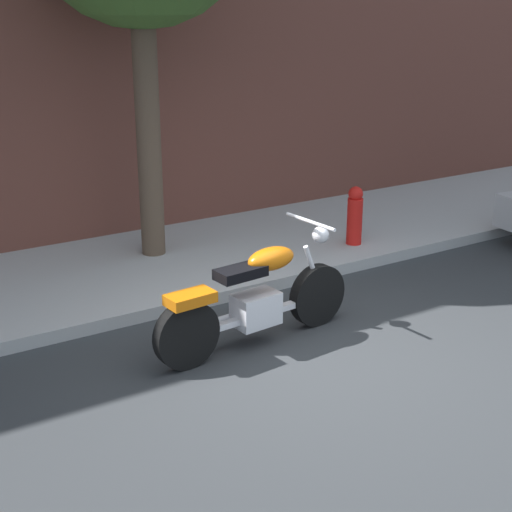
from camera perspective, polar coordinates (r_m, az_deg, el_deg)
The scene contains 4 objects.
ground_plane at distance 7.20m, azimuth 4.97°, elevation -7.55°, with size 60.00×60.00×0.00m, color #303335.
sidewalk at distance 9.45m, azimuth -5.66°, elevation -0.42°, with size 18.56×2.61×0.14m, color #ABABAB.
motorcycle at distance 7.21m, azimuth -0.04°, elevation -3.35°, with size 2.22×0.70×1.14m.
fire_hydrant at distance 9.85m, azimuth 7.46°, elevation 2.69°, with size 0.20×0.20×0.91m.
Camera 1 is at (-3.93, -5.08, 3.24)m, focal length 52.94 mm.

